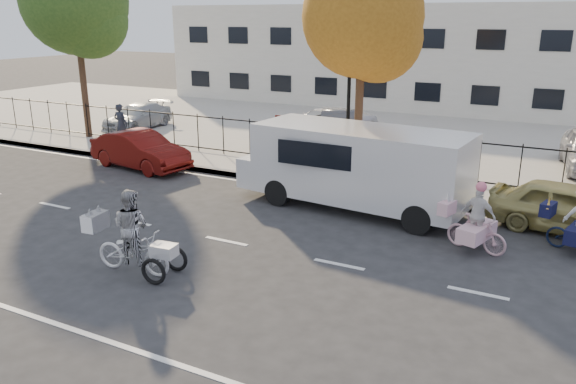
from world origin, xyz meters
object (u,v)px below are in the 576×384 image
Objects in this scene: lamppost at (349,86)px; white_van at (356,164)px; gold_sedan at (568,208)px; pedestrian at (121,124)px; zebra_trike at (133,241)px; red_sedan at (140,150)px; unicorn_bike at (476,226)px; lot_car_b at (325,125)px; lot_car_c at (339,128)px; lot_car_a at (138,116)px.

white_van is (1.41, -2.96, -1.81)m from lamppost.
gold_sedan is 2.26× the size of pedestrian.
gold_sedan is at bearing 167.26° from pedestrian.
zebra_trike is (-1.32, -9.16, -2.39)m from lamppost.
zebra_trike reaches higher than red_sedan.
red_sedan is at bearing 137.73° from pedestrian.
unicorn_bike is 11.97m from lot_car_b.
gold_sedan is (5.52, 0.66, -0.64)m from white_van.
lot_car_c is (-0.62, 13.16, 0.13)m from zebra_trike.
lot_car_b is at bearing 130.18° from lot_car_c.
lot_car_a is at bearing -151.52° from lot_car_b.
unicorn_bike reaches higher than lot_car_c.
gold_sedan is at bearing -22.93° from unicorn_bike.
lamppost reaches higher than red_sedan.
lamppost is 0.87× the size of lot_car_b.
zebra_trike is 0.51× the size of lot_car_c.
zebra_trike is 16.16m from lot_car_a.
pedestrian is at bearing -62.24° from lot_car_a.
red_sedan is at bearing -149.54° from lot_car_c.
white_van is 1.76× the size of gold_sedan.
pedestrian is (-8.84, 9.16, 0.28)m from zebra_trike.
zebra_trike reaches higher than lot_car_c.
lamppost is at bearing -62.72° from red_sedan.
lot_car_b is (-2.76, 4.47, -2.27)m from lamppost.
lot_car_a is (-18.87, 5.32, 0.08)m from gold_sedan.
lot_car_c is (10.00, 0.97, 0.12)m from lot_car_a.
lot_car_c is at bearing 2.87° from lot_car_a.
white_van is 1.59× the size of lot_car_c.
pedestrian is at bearing 180.00° from lamppost.
white_van reaches higher than gold_sedan.
gold_sedan is (1.89, 2.31, 0.03)m from unicorn_bike.
lot_car_c is at bearing 115.80° from lamppost.
unicorn_bike is at bearing -26.88° from lot_car_a.
lot_car_c is at bearing -2.86° from zebra_trike.
unicorn_bike is 18.61m from lot_car_a.
gold_sedan is 0.96× the size of lot_car_a.
lot_car_c reaches higher than gold_sedan.
lot_car_c is at bearing 61.63° from gold_sedan.
unicorn_bike is 11.08m from lot_car_c.
lot_car_b is at bearing 124.75° from white_van.
unicorn_bike is 4.05m from white_van.
unicorn_bike is 2.98m from gold_sedan.
pedestrian is at bearing 171.11° from white_van.
white_van is at bearing -26.82° from lot_car_a.
gold_sedan is at bearing -80.60° from red_sedan.
lot_car_c reaches higher than red_sedan.
gold_sedan is at bearing -55.38° from lot_car_c.
red_sedan is 14.06m from gold_sedan.
lot_car_a is 9.29m from lot_car_b.
gold_sedan is 10.87m from lot_car_c.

